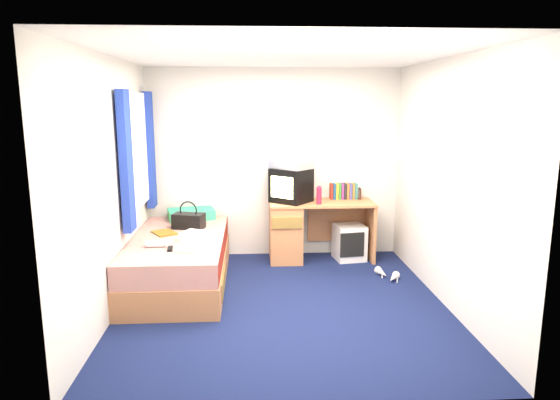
{
  "coord_description": "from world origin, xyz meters",
  "views": [
    {
      "loc": [
        -0.3,
        -4.65,
        1.98
      ],
      "look_at": [
        0.01,
        0.7,
        0.92
      ],
      "focal_mm": 32.0,
      "sensor_mm": 36.0,
      "label": 1
    }
  ],
  "objects": [
    {
      "name": "white_heels",
      "position": [
        1.24,
        0.66,
        0.04
      ],
      "size": [
        0.25,
        0.4,
        0.09
      ],
      "color": "silver",
      "rests_on": "ground"
    },
    {
      "name": "pillow",
      "position": [
        -1.05,
        1.48,
        0.6
      ],
      "size": [
        0.63,
        0.48,
        0.12
      ],
      "primitive_type": "cube",
      "rotation": [
        0.0,
        0.0,
        0.25
      ],
      "color": "teal",
      "rests_on": "bed"
    },
    {
      "name": "window_assembly",
      "position": [
        -1.55,
        0.9,
        1.42
      ],
      "size": [
        0.11,
        1.42,
        1.4
      ],
      "color": "silver",
      "rests_on": "room_shell"
    },
    {
      "name": "crt_tv",
      "position": [
        0.19,
        1.44,
        0.96
      ],
      "size": [
        0.58,
        0.57,
        0.42
      ],
      "rotation": [
        0.0,
        0.0,
        -0.68
      ],
      "color": "black",
      "rests_on": "desk"
    },
    {
      "name": "storage_cube",
      "position": [
        0.94,
        1.4,
        0.22
      ],
      "size": [
        0.41,
        0.41,
        0.45
      ],
      "primitive_type": "cube",
      "rotation": [
        0.0,
        0.0,
        0.15
      ],
      "color": "white",
      "rests_on": "ground"
    },
    {
      "name": "vcr",
      "position": [
        0.2,
        1.44,
        1.22
      ],
      "size": [
        0.57,
        0.57,
        0.09
      ],
      "primitive_type": "cube",
      "rotation": [
        0.0,
        0.0,
        -0.79
      ],
      "color": "silver",
      "rests_on": "crt_tv"
    },
    {
      "name": "magazine",
      "position": [
        -1.27,
        0.78,
        0.55
      ],
      "size": [
        0.33,
        0.35,
        0.01
      ],
      "primitive_type": "cube",
      "rotation": [
        0.0,
        0.0,
        0.56
      ],
      "color": "gold",
      "rests_on": "bed"
    },
    {
      "name": "picture_frame",
      "position": [
        1.09,
        1.58,
        0.82
      ],
      "size": [
        0.03,
        0.12,
        0.14
      ],
      "primitive_type": "cube",
      "rotation": [
        0.0,
        0.0,
        -0.11
      ],
      "color": "black",
      "rests_on": "desk"
    },
    {
      "name": "aerosol_can",
      "position": [
        0.41,
        1.41,
        0.84
      ],
      "size": [
        0.06,
        0.06,
        0.18
      ],
      "primitive_type": "cylinder",
      "rotation": [
        0.0,
        0.0,
        0.34
      ],
      "color": "white",
      "rests_on": "desk"
    },
    {
      "name": "book_row",
      "position": [
        0.88,
        1.6,
        0.85
      ],
      "size": [
        0.34,
        0.13,
        0.2
      ],
      "color": "maroon",
      "rests_on": "desk"
    },
    {
      "name": "bed",
      "position": [
        -1.1,
        0.64,
        0.27
      ],
      "size": [
        1.01,
        2.0,
        0.54
      ],
      "color": "#C27F50",
      "rests_on": "ground"
    },
    {
      "name": "desk",
      "position": [
        0.3,
        1.44,
        0.41
      ],
      "size": [
        1.3,
        0.55,
        0.75
      ],
      "color": "#C27F50",
      "rests_on": "ground"
    },
    {
      "name": "water_bottle",
      "position": [
        -1.27,
        0.25,
        0.58
      ],
      "size": [
        0.2,
        0.07,
        0.07
      ],
      "primitive_type": "cylinder",
      "rotation": [
        0.0,
        1.57,
        0.01
      ],
      "color": "silver",
      "rests_on": "bed"
    },
    {
      "name": "room_shell",
      "position": [
        0.0,
        0.0,
        1.45
      ],
      "size": [
        3.4,
        3.4,
        3.4
      ],
      "color": "white",
      "rests_on": "ground"
    },
    {
      "name": "handbag",
      "position": [
        -1.03,
        1.0,
        0.63
      ],
      "size": [
        0.39,
        0.28,
        0.32
      ],
      "rotation": [
        0.0,
        0.0,
        -0.28
      ],
      "color": "black",
      "rests_on": "bed"
    },
    {
      "name": "pink_water_bottle",
      "position": [
        0.52,
        1.28,
        0.85
      ],
      "size": [
        0.07,
        0.07,
        0.2
      ],
      "primitive_type": "cylinder",
      "rotation": [
        0.0,
        0.0,
        -0.02
      ],
      "color": "red",
      "rests_on": "desk"
    },
    {
      "name": "remote_control",
      "position": [
        -1.11,
        0.15,
        0.55
      ],
      "size": [
        0.07,
        0.16,
        0.02
      ],
      "primitive_type": "cube",
      "rotation": [
        0.0,
        0.0,
        0.11
      ],
      "color": "black",
      "rests_on": "bed"
    },
    {
      "name": "towel",
      "position": [
        -0.89,
        0.46,
        0.59
      ],
      "size": [
        0.35,
        0.33,
        0.09
      ],
      "primitive_type": "cube",
      "rotation": [
        0.0,
        0.0,
        -0.43
      ],
      "color": "white",
      "rests_on": "bed"
    },
    {
      "name": "ground",
      "position": [
        0.0,
        0.0,
        0.0
      ],
      "size": [
        3.4,
        3.4,
        0.0
      ],
      "primitive_type": "plane",
      "color": "#0C1438",
      "rests_on": "ground"
    },
    {
      "name": "colour_swatch_fan",
      "position": [
        -0.96,
        0.05,
        0.55
      ],
      "size": [
        0.23,
        0.13,
        0.01
      ],
      "primitive_type": "cube",
      "rotation": [
        0.0,
        0.0,
        -0.36
      ],
      "color": "yellow",
      "rests_on": "bed"
    }
  ]
}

